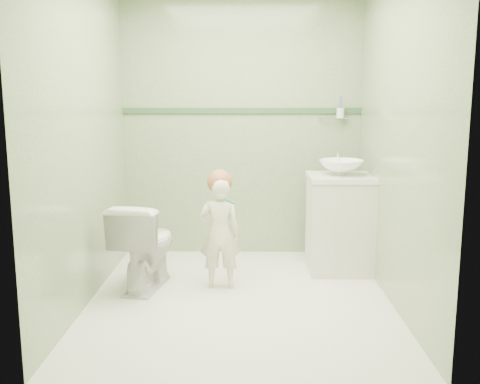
{
  "coord_description": "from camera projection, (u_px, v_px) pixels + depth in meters",
  "views": [
    {
      "loc": [
        0.05,
        -3.85,
        1.49
      ],
      "look_at": [
        0.0,
        0.15,
        0.78
      ],
      "focal_mm": 40.96,
      "sensor_mm": 36.0,
      "label": 1
    }
  ],
  "objects": [
    {
      "name": "ground",
      "position": [
        240.0,
        299.0,
        4.05
      ],
      "size": [
        2.5,
        2.5,
        0.0
      ],
      "primitive_type": "plane",
      "color": "silver",
      "rests_on": "ground"
    },
    {
      "name": "counter",
      "position": [
        341.0,
        177.0,
        4.59
      ],
      "size": [
        0.54,
        0.52,
        0.04
      ],
      "primitive_type": "cube",
      "color": "white",
      "rests_on": "vanity"
    },
    {
      "name": "cup_holder",
      "position": [
        340.0,
        113.0,
        4.97
      ],
      "size": [
        0.26,
        0.07,
        0.21
      ],
      "color": "silver",
      "rests_on": "room_shell"
    },
    {
      "name": "trim_stripe",
      "position": [
        242.0,
        111.0,
        5.04
      ],
      "size": [
        2.2,
        0.02,
        0.05
      ],
      "primitive_type": "cube",
      "color": "#335536",
      "rests_on": "room_shell"
    },
    {
      "name": "room_shell",
      "position": [
        240.0,
        137.0,
        3.84
      ],
      "size": [
        2.5,
        2.54,
        2.4
      ],
      "color": "gray",
      "rests_on": "ground"
    },
    {
      "name": "vanity",
      "position": [
        339.0,
        225.0,
        4.66
      ],
      "size": [
        0.52,
        0.5,
        0.8
      ],
      "primitive_type": "cube",
      "color": "beige",
      "rests_on": "ground"
    },
    {
      "name": "teal_toothbrush",
      "position": [
        229.0,
        201.0,
        4.06
      ],
      "size": [
        0.11,
        0.13,
        0.08
      ],
      "color": "#078B6C",
      "rests_on": "toddler"
    },
    {
      "name": "faucet",
      "position": [
        338.0,
        156.0,
        4.74
      ],
      "size": [
        0.03,
        0.13,
        0.18
      ],
      "color": "silver",
      "rests_on": "counter"
    },
    {
      "name": "toddler",
      "position": [
        220.0,
        233.0,
        4.23
      ],
      "size": [
        0.32,
        0.21,
        0.87
      ],
      "primitive_type": "imported",
      "rotation": [
        0.0,
        0.0,
        3.15
      ],
      "color": "beige",
      "rests_on": "ground"
    },
    {
      "name": "toilet",
      "position": [
        145.0,
        245.0,
        4.26
      ],
      "size": [
        0.5,
        0.73,
        0.69
      ],
      "primitive_type": "imported",
      "rotation": [
        0.0,
        0.0,
        2.96
      ],
      "color": "white",
      "rests_on": "ground"
    },
    {
      "name": "hair_cap",
      "position": [
        220.0,
        182.0,
        4.19
      ],
      "size": [
        0.19,
        0.19,
        0.19
      ],
      "primitive_type": "sphere",
      "color": "#A35E3B",
      "rests_on": "toddler"
    },
    {
      "name": "basin",
      "position": [
        341.0,
        167.0,
        4.57
      ],
      "size": [
        0.37,
        0.37,
        0.13
      ],
      "primitive_type": "imported",
      "color": "white",
      "rests_on": "counter"
    }
  ]
}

